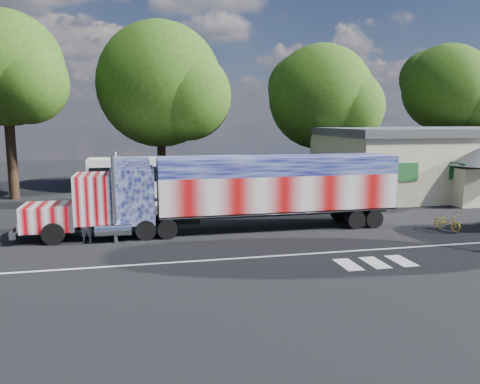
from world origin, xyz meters
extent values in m
plane|color=black|center=(0.00, 0.00, 0.00)|extent=(100.00, 100.00, 0.00)
cube|color=silver|center=(0.00, -3.00, 0.01)|extent=(30.00, 0.15, 0.01)
cube|color=silver|center=(2.80, -4.80, 0.01)|extent=(0.70, 1.60, 0.01)
cube|color=silver|center=(4.00, -4.80, 0.01)|extent=(0.70, 1.60, 0.01)
cube|color=silver|center=(5.20, -4.80, 0.01)|extent=(0.70, 1.60, 0.01)
cube|color=black|center=(-6.68, 2.08, 0.67)|extent=(8.56, 0.95, 0.29)
cube|color=#D9777C|center=(-9.72, 2.08, 1.14)|extent=(2.47, 2.09, 1.24)
cube|color=silver|center=(-11.01, 2.08, 1.14)|extent=(0.11, 1.81, 1.10)
cube|color=silver|center=(-11.20, 2.08, 0.52)|extent=(0.29, 2.38, 0.34)
cube|color=#D9777C|center=(-7.63, 2.08, 2.00)|extent=(1.71, 2.38, 2.38)
cube|color=black|center=(-8.44, 2.08, 2.42)|extent=(0.06, 2.00, 0.86)
cube|color=#484F7F|center=(-5.73, 2.08, 2.09)|extent=(2.09, 2.38, 2.76)
cube|color=#484F7F|center=(-5.73, 2.08, 3.66)|extent=(1.71, 2.28, 0.48)
cylinder|color=silver|center=(-6.59, 3.34, 2.09)|extent=(0.19, 0.19, 4.18)
cylinder|color=silver|center=(-6.59, 0.83, 2.09)|extent=(0.19, 0.19, 4.18)
cylinder|color=silver|center=(-6.68, 3.32, 0.62)|extent=(1.71, 0.63, 0.63)
cylinder|color=silver|center=(-6.68, 0.85, 0.62)|extent=(1.71, 0.63, 0.63)
cylinder|color=black|center=(-9.44, 1.04, 0.52)|extent=(1.05, 0.33, 1.05)
cylinder|color=black|center=(-9.44, 3.13, 0.52)|extent=(1.05, 0.33, 1.05)
cylinder|color=black|center=(-5.16, 1.09, 0.49)|extent=(0.99, 0.52, 0.99)
cylinder|color=black|center=(-5.16, 3.08, 0.49)|extent=(0.99, 0.52, 0.99)
cylinder|color=black|center=(-4.11, 1.09, 0.49)|extent=(0.99, 0.52, 0.99)
cylinder|color=black|center=(-4.11, 3.08, 0.49)|extent=(0.99, 0.52, 0.99)
cube|color=black|center=(1.87, 2.08, 0.90)|extent=(12.36, 1.05, 0.29)
cube|color=#DA7676|center=(1.87, 2.08, 2.00)|extent=(12.74, 2.47, 1.90)
cube|color=#464E97|center=(1.87, 2.08, 3.42)|extent=(12.74, 2.47, 0.95)
cube|color=silver|center=(1.87, 2.08, 1.05)|extent=(12.74, 2.47, 0.11)
cube|color=silver|center=(8.26, 2.08, 2.47)|extent=(0.04, 2.38, 2.76)
cylinder|color=black|center=(5.96, 1.09, 0.49)|extent=(0.99, 0.52, 0.99)
cylinder|color=black|center=(5.96, 3.08, 0.49)|extent=(0.99, 0.52, 0.99)
cylinder|color=black|center=(7.01, 1.09, 0.49)|extent=(0.99, 0.52, 0.99)
cylinder|color=black|center=(7.01, 3.08, 0.49)|extent=(0.99, 0.52, 0.99)
cube|color=white|center=(-3.29, 11.37, 1.60)|extent=(10.98, 2.38, 3.20)
cube|color=black|center=(-3.29, 11.37, 2.20)|extent=(10.61, 2.43, 1.01)
cube|color=black|center=(-3.29, 11.37, 0.41)|extent=(10.98, 2.38, 0.23)
cube|color=black|center=(-8.78, 11.37, 1.74)|extent=(0.05, 2.10, 1.28)
cylinder|color=black|center=(-7.41, 10.23, 0.46)|extent=(0.91, 0.27, 0.91)
cylinder|color=black|center=(-7.41, 12.51, 0.46)|extent=(0.91, 0.27, 0.91)
cylinder|color=black|center=(-0.55, 10.23, 0.46)|extent=(0.91, 0.27, 0.91)
cylinder|color=black|center=(-0.55, 12.51, 0.46)|extent=(0.91, 0.27, 0.91)
cylinder|color=black|center=(0.28, 10.23, 0.46)|extent=(0.91, 0.27, 0.91)
cylinder|color=black|center=(0.28, 12.51, 0.46)|extent=(0.91, 0.27, 0.91)
cube|color=beige|center=(20.00, 11.00, 2.30)|extent=(22.00, 10.00, 4.60)
cube|color=#46464B|center=(20.00, 11.00, 4.90)|extent=(22.40, 10.40, 0.60)
cube|color=#1E5926|center=(12.00, 5.96, 2.40)|extent=(1.60, 0.08, 1.20)
cube|color=#1E5926|center=(16.00, 5.96, 2.40)|extent=(1.60, 0.08, 1.20)
cube|color=beige|center=(17.00, 5.40, 1.30)|extent=(3.00, 1.20, 2.60)
cube|color=#1E5926|center=(17.00, 5.40, 2.90)|extent=(3.40, 1.60, 0.25)
cone|color=#46464B|center=(17.00, 5.40, 3.40)|extent=(4.00, 4.00, 1.20)
imported|color=slate|center=(-7.93, 1.10, 0.86)|extent=(0.66, 0.46, 1.72)
imported|color=gold|center=(10.56, -0.38, 0.45)|extent=(0.92, 1.78, 0.89)
cylinder|color=black|center=(-3.46, 18.21, 3.48)|extent=(0.70, 0.70, 6.95)
sphere|color=#2B4E12|center=(-3.46, 18.21, 8.69)|extent=(10.28, 10.28, 10.28)
sphere|color=#2B4E12|center=(-1.40, 16.67, 7.70)|extent=(7.20, 7.20, 7.20)
sphere|color=#2B4E12|center=(-5.00, 19.76, 9.68)|extent=(6.68, 6.68, 6.68)
cylinder|color=black|center=(24.47, 19.72, 3.55)|extent=(0.70, 0.70, 7.10)
sphere|color=#2B4E12|center=(24.47, 19.72, 8.88)|extent=(8.53, 8.53, 8.53)
sphere|color=#2B4E12|center=(26.18, 18.44, 7.86)|extent=(5.97, 5.97, 5.97)
sphere|color=#2B4E12|center=(23.19, 21.00, 9.89)|extent=(5.54, 5.54, 5.54)
cylinder|color=black|center=(10.83, 18.43, 3.13)|extent=(0.70, 0.70, 6.26)
sphere|color=#2B4E12|center=(10.83, 18.43, 7.83)|extent=(9.36, 9.36, 9.36)
sphere|color=#2B4E12|center=(12.70, 17.03, 6.93)|extent=(6.55, 6.55, 6.55)
sphere|color=#2B4E12|center=(9.43, 19.83, 8.72)|extent=(6.08, 6.08, 6.08)
cylinder|color=black|center=(-14.47, 15.32, 3.78)|extent=(0.70, 0.70, 7.55)
sphere|color=#2B4E12|center=(-14.47, 15.32, 9.44)|extent=(8.22, 8.22, 8.22)
sphere|color=#2B4E12|center=(-12.83, 14.08, 8.36)|extent=(5.75, 5.75, 5.75)
camera|label=1|loc=(-5.42, -21.76, 5.85)|focal=35.00mm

